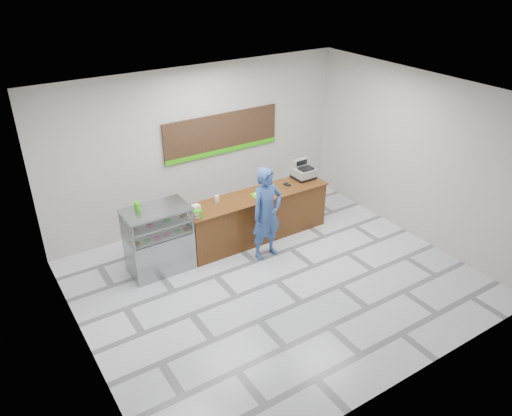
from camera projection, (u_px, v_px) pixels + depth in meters
floor at (276, 281)px, 9.44m from camera, size 7.00×7.00×0.00m
back_wall at (199, 146)px, 10.85m from camera, size 7.00×0.00×7.00m
ceiling at (281, 99)px, 7.81m from camera, size 7.00×7.00×0.00m
sales_counter at (257, 216)px, 10.62m from camera, size 3.26×0.76×1.03m
display_case at (159, 239)px, 9.48m from camera, size 1.22×0.72×1.33m
menu_board at (222, 134)px, 11.00m from camera, size 2.80×0.06×0.90m
cash_register at (303, 172)px, 11.05m from camera, size 0.44×0.46×0.41m
card_terminal at (287, 185)px, 10.77m from camera, size 0.12×0.17×0.04m
serving_tray at (260, 195)px, 10.36m from camera, size 0.38×0.29×0.02m
napkin_box at (196, 208)px, 9.73m from camera, size 0.15×0.15×0.12m
straw_cup at (217, 199)px, 10.07m from camera, size 0.09×0.09×0.13m
promo_box at (197, 214)px, 9.45m from camera, size 0.20×0.15×0.16m
donut_decal at (274, 191)px, 10.53m from camera, size 0.15×0.15×0.00m
green_cup_left at (137, 205)px, 9.17m from camera, size 0.09×0.09×0.14m
green_cup_right at (138, 207)px, 9.11m from camera, size 0.09×0.09×0.14m
customer at (267, 213)px, 9.79m from camera, size 0.74×0.52×1.92m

